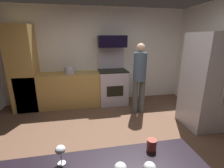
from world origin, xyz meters
The scene contains 12 objects.
ground_plane centered at (0.00, 0.00, -0.01)m, with size 5.20×4.80×0.02m, color brown.
wall_back centered at (0.00, 2.34, 1.30)m, with size 5.20×0.12×2.60m, color silver.
lower_cabinet_run centered at (-0.90, 1.98, 0.45)m, with size 2.40×0.60×0.90m, color #B58A46.
cabinet_column centered at (-1.90, 1.98, 1.05)m, with size 0.60×0.60×2.10m, color #B58A46.
oven_range centered at (0.35, 1.98, 0.52)m, with size 0.76×0.65×1.55m.
microwave centered at (0.35, 2.06, 1.71)m, with size 0.74×0.38×0.31m, color black.
refrigerator centered at (2.03, 0.42, 0.95)m, with size 0.85×0.77×1.90m.
person_cook centered at (0.85, 1.24, 0.94)m, with size 0.31×0.30×1.69m.
wine_glass_mid centered at (-0.66, -1.22, 1.02)m, with size 0.08×0.08×0.16m.
wine_glass_far centered at (-0.08, -1.49, 1.01)m, with size 0.08×0.08×0.15m.
mug_coffee centered at (0.06, -1.20, 0.95)m, with size 0.08×0.08×0.10m, color #A03930.
stock_pot centered at (-0.80, 1.98, 0.99)m, with size 0.27×0.27×0.19m, color #B5B0C7.
Camera 1 is at (-0.47, -2.25, 1.81)m, focal length 25.61 mm.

